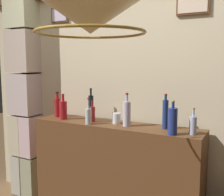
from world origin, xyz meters
The scene contains 14 objects.
panelled_rear_partition centered at (0.00, 1.10, 1.33)m, with size 3.54×0.15×2.52m.
stone_pillar centered at (-1.25, 0.97, 1.24)m, with size 0.35×0.30×2.45m.
bar_shelf_unit centered at (0.00, 0.84, 0.52)m, with size 1.64×0.35×1.03m, color brown.
liquor_bottle_whiskey centered at (-0.56, 0.79, 1.13)m, with size 0.08×0.08×0.26m.
liquor_bottle_brandy centered at (-0.21, 0.72, 1.11)m, with size 0.06×0.06×0.25m.
liquor_bottle_rum centered at (0.47, 0.88, 1.16)m, with size 0.05×0.05×0.31m.
liquor_bottle_amaro centered at (-0.69, 0.86, 1.14)m, with size 0.07×0.07×0.27m.
liquor_bottle_vodka centered at (-0.23, 0.82, 1.11)m, with size 0.05×0.05×0.23m.
liquor_bottle_rye centered at (-0.30, 0.90, 1.16)m, with size 0.05×0.05×0.32m.
liquor_bottle_mezcal centered at (0.59, 0.72, 1.14)m, with size 0.08×0.08×0.28m.
liquor_bottle_gin centered at (0.73, 0.80, 1.11)m, with size 0.06×0.06×0.22m.
liquor_bottle_bourbon centered at (0.14, 0.81, 1.15)m, with size 0.07×0.07×0.30m.
glass_tumbler_rocks centered at (0.01, 0.87, 1.08)m, with size 0.08×0.08×0.10m.
pendant_lamp centered at (0.32, -0.05, 1.86)m, with size 0.63×0.63×0.50m.
Camera 1 is at (1.17, -1.38, 1.60)m, focal length 43.95 mm.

